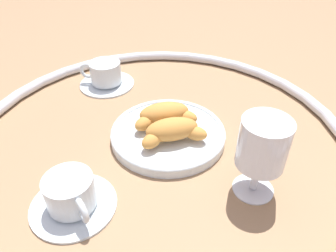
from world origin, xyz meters
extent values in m
plane|color=#997551|center=(0.00, 0.00, 0.00)|extent=(2.20, 2.20, 0.00)
torus|color=silver|center=(0.00, 0.00, 0.01)|extent=(0.75, 0.75, 0.02)
cylinder|color=silver|center=(-0.02, -0.01, 0.01)|extent=(0.23, 0.23, 0.02)
torus|color=silver|center=(-0.02, -0.01, 0.02)|extent=(0.23, 0.23, 0.01)
ellipsoid|color=#CC893D|center=(-0.01, -0.03, 0.04)|extent=(0.11, 0.09, 0.04)
ellipsoid|color=#CC893D|center=(0.03, 0.00, 0.03)|extent=(0.05, 0.05, 0.03)
ellipsoid|color=#CC893D|center=(-0.05, -0.04, 0.03)|extent=(0.05, 0.03, 0.03)
ellipsoid|color=#CC893D|center=(-0.03, 0.02, 0.04)|extent=(0.11, 0.09, 0.04)
ellipsoid|color=#CC893D|center=(0.00, 0.05, 0.03)|extent=(0.05, 0.05, 0.03)
ellipsoid|color=#CC893D|center=(-0.08, 0.01, 0.03)|extent=(0.05, 0.03, 0.03)
cylinder|color=silver|center=(0.09, 0.19, 0.00)|extent=(0.14, 0.14, 0.01)
cylinder|color=silver|center=(0.09, 0.19, 0.03)|extent=(0.08, 0.08, 0.05)
cylinder|color=brown|center=(0.09, 0.19, 0.06)|extent=(0.07, 0.07, 0.01)
torus|color=silver|center=(0.06, 0.22, 0.04)|extent=(0.04, 0.03, 0.04)
cylinder|color=silver|center=(0.18, -0.18, 0.00)|extent=(0.14, 0.14, 0.01)
cylinder|color=silver|center=(0.18, -0.18, 0.03)|extent=(0.08, 0.08, 0.05)
cylinder|color=brown|center=(0.18, -0.18, 0.06)|extent=(0.07, 0.07, 0.01)
torus|color=silver|center=(0.22, -0.18, 0.04)|extent=(0.04, 0.01, 0.04)
cylinder|color=white|center=(-0.19, 0.10, 0.00)|extent=(0.07, 0.07, 0.01)
cylinder|color=white|center=(-0.19, 0.10, 0.03)|extent=(0.01, 0.01, 0.05)
cylinder|color=white|center=(-0.19, 0.10, 0.10)|extent=(0.08, 0.08, 0.08)
cylinder|color=yellow|center=(-0.19, 0.10, 0.09)|extent=(0.07, 0.07, 0.06)
camera|label=1|loc=(-0.12, 0.48, 0.41)|focal=34.24mm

